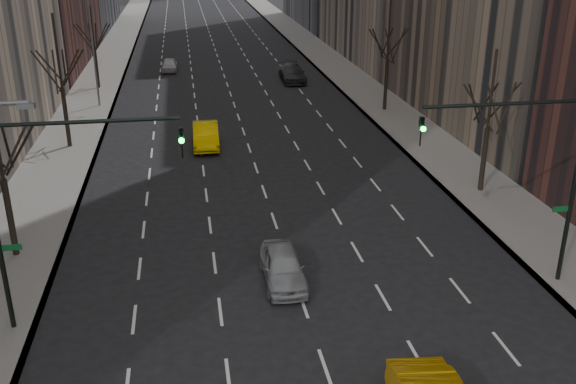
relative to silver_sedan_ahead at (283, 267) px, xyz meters
name	(u,v)px	position (x,y,z in m)	size (l,w,h in m)	color
sidewalk_left	(113,55)	(-11.74, 56.13, -0.63)	(4.50, 320.00, 0.15)	slate
sidewalk_right	(314,49)	(12.76, 56.13, -0.63)	(4.50, 320.00, 0.15)	slate
tree_lw_b	(3,180)	(-11.49, 4.13, 3.01)	(3.36, 3.50, 7.82)	black
tree_lw_c	(62,89)	(-11.49, 20.13, 3.33)	(3.36, 3.50, 8.74)	black
tree_lw_d	(95,51)	(-11.49, 38.13, 2.86)	(3.36, 3.50, 7.36)	black
tree_rw_b	(487,128)	(12.51, 8.13, 3.01)	(3.36, 3.50, 7.82)	black
tree_rw_c	(387,62)	(12.51, 26.13, 3.33)	(3.36, 3.50, 8.74)	black
traffic_mast_left	(41,189)	(-8.60, -1.88, 4.78)	(6.69, 0.39, 8.00)	black
traffic_mast_right	(539,160)	(9.62, -1.88, 4.78)	(6.69, 0.39, 8.00)	black
streetlight_far	(97,39)	(-10.33, 31.13, 4.91)	(2.83, 0.22, 9.00)	slate
silver_sedan_ahead	(283,267)	(0.00, 0.00, 0.00)	(1.67, 4.14, 1.41)	gray
far_taxi	(206,135)	(-2.35, 18.99, 0.09)	(1.69, 4.85, 1.60)	yellow
far_suv_grey	(292,73)	(6.94, 38.46, 0.09)	(2.23, 5.49, 1.59)	#2B2B30
far_car_white	(170,65)	(-4.99, 45.45, -0.04)	(1.57, 3.91, 1.33)	silver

